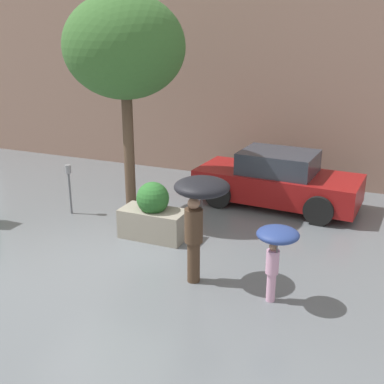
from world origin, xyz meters
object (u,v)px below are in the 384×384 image
(person_child, at_px, (276,243))
(street_tree, at_px, (124,48))
(planter_box, at_px, (153,215))
(person_adult, at_px, (200,201))
(parked_car_near, at_px, (277,181))
(parking_meter, at_px, (69,179))

(person_child, height_order, street_tree, street_tree)
(planter_box, xyz_separation_m, person_child, (3.05, -1.58, 0.55))
(person_adult, xyz_separation_m, person_child, (1.41, -0.22, -0.44))
(parked_car_near, bearing_deg, planter_box, 150.97)
(person_child, distance_m, parking_meter, 5.95)
(street_tree, relative_size, parking_meter, 4.13)
(person_child, distance_m, street_tree, 5.83)
(person_adult, xyz_separation_m, parked_car_near, (0.34, 4.43, -0.87))
(planter_box, relative_size, parked_car_near, 0.34)
(parked_car_near, bearing_deg, street_tree, 124.13)
(planter_box, xyz_separation_m, parked_car_near, (1.97, 3.06, 0.13))
(street_tree, bearing_deg, parked_car_near, 30.41)
(person_adult, bearing_deg, person_child, -46.12)
(planter_box, distance_m, street_tree, 3.80)
(person_adult, height_order, street_tree, street_tree)
(street_tree, height_order, parking_meter, street_tree)
(street_tree, bearing_deg, parking_meter, -151.74)
(person_adult, height_order, parking_meter, person_adult)
(street_tree, distance_m, parking_meter, 3.36)
(person_child, bearing_deg, parked_car_near, 143.00)
(planter_box, relative_size, person_adult, 0.74)
(planter_box, xyz_separation_m, person_adult, (1.63, -1.37, 0.99))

